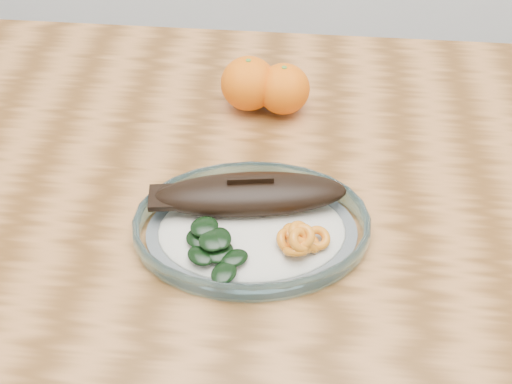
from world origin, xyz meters
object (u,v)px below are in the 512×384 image
orange_left (249,83)px  orange_right (284,89)px  plated_meal (252,224)px  dining_table (258,226)px

orange_left → orange_right: 0.06m
plated_meal → orange_right: (0.02, 0.27, 0.02)m
dining_table → orange_left: size_ratio=13.71×
plated_meal → orange_left: 0.28m
dining_table → orange_right: size_ratio=14.65×
orange_left → orange_right: size_ratio=1.07×
plated_meal → orange_left: bearing=90.1°
orange_right → plated_meal: bearing=-95.1°
dining_table → orange_right: (0.03, 0.16, 0.14)m
plated_meal → orange_left: (-0.03, 0.27, 0.02)m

